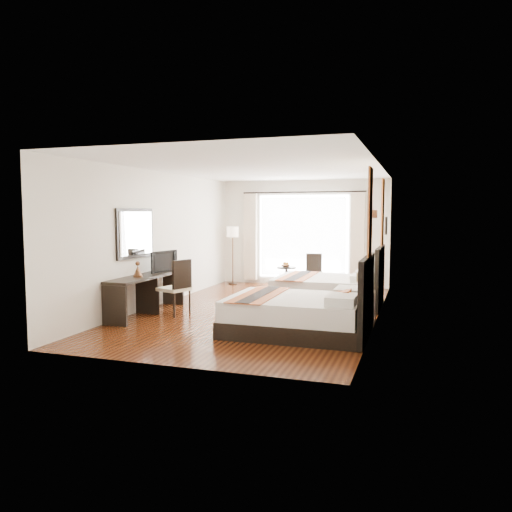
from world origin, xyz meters
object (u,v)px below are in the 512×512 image
(vase, at_px, (360,291))
(desk_chair, at_px, (175,298))
(television, at_px, (161,261))
(console_desk, at_px, (147,294))
(side_table, at_px, (286,278))
(bed_near, at_px, (302,313))
(fruit_bowl, at_px, (286,266))
(table_lamp, at_px, (363,279))
(window_chair, at_px, (314,279))
(floor_lamp, at_px, (233,236))
(bed_far, at_px, (331,289))
(nightstand, at_px, (361,306))

(vase, height_order, desk_chair, desk_chair)
(vase, distance_m, desk_chair, 3.47)
(television, xyz_separation_m, desk_chair, (0.52, -0.44, -0.65))
(console_desk, bearing_deg, side_table, 66.17)
(bed_near, distance_m, vase, 1.37)
(bed_near, bearing_deg, fruit_bowl, 107.95)
(side_table, bearing_deg, table_lamp, -54.42)
(desk_chair, bearing_deg, table_lamp, -149.98)
(side_table, distance_m, window_chair, 0.73)
(bed_near, height_order, floor_lamp, floor_lamp)
(bed_far, xyz_separation_m, vase, (0.78, -1.58, 0.24))
(side_table, bearing_deg, desk_chair, -107.40)
(floor_lamp, bearing_deg, fruit_bowl, -12.95)
(vase, bearing_deg, bed_near, -126.45)
(bed_far, distance_m, side_table, 2.35)
(bed_far, relative_size, window_chair, 2.42)
(nightstand, xyz_separation_m, window_chair, (-1.52, 3.24, 0.01))
(bed_near, xyz_separation_m, side_table, (-1.44, 4.51, -0.05))
(nightstand, bearing_deg, window_chair, 115.13)
(side_table, distance_m, fruit_bowl, 0.31)
(bed_far, height_order, console_desk, bed_far)
(vase, relative_size, desk_chair, 0.12)
(bed_far, distance_m, floor_lamp, 3.89)
(bed_far, xyz_separation_m, table_lamp, (0.79, -1.30, 0.42))
(window_chair, bearing_deg, nightstand, 10.67)
(bed_near, xyz_separation_m, desk_chair, (-2.63, 0.69, -0.01))
(console_desk, bearing_deg, floor_lamp, 88.23)
(console_desk, bearing_deg, fruit_bowl, 66.34)
(console_desk, bearing_deg, television, 87.92)
(console_desk, xyz_separation_m, television, (0.02, 0.55, 0.59))
(desk_chair, xyz_separation_m, side_table, (1.20, 3.82, -0.04))
(bed_far, relative_size, vase, 17.19)
(television, height_order, side_table, television)
(television, bearing_deg, bed_near, -96.61)
(television, bearing_deg, table_lamp, -73.48)
(bed_near, relative_size, window_chair, 2.46)
(bed_far, height_order, table_lamp, bed_far)
(bed_far, height_order, vase, bed_far)
(bed_near, relative_size, nightstand, 4.09)
(bed_near, height_order, side_table, bed_near)
(console_desk, bearing_deg, vase, 7.32)
(bed_near, height_order, television, bed_near)
(fruit_bowl, bearing_deg, side_table, 33.27)
(vase, bearing_deg, desk_chair, -173.42)
(nightstand, height_order, vase, vase)
(bed_near, bearing_deg, desk_chair, 165.29)
(floor_lamp, bearing_deg, desk_chair, -84.41)
(table_lamp, bearing_deg, side_table, 125.58)
(nightstand, relative_size, television, 0.74)
(table_lamp, xyz_separation_m, side_table, (-2.25, 3.14, -0.46))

